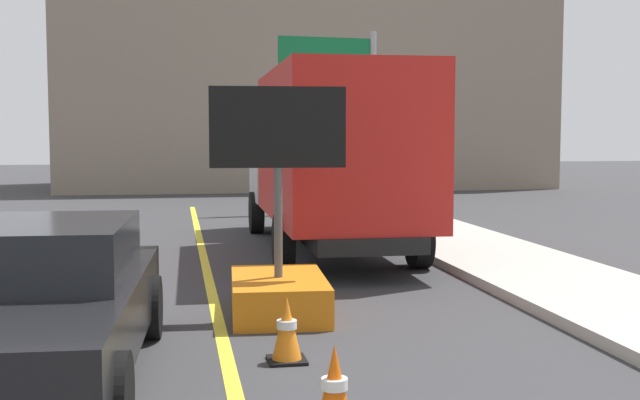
% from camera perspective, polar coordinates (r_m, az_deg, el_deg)
% --- Properties ---
extents(arrow_board_trailer, '(1.60, 1.86, 2.70)m').
position_cam_1_polar(arrow_board_trailer, '(9.45, -3.01, -5.38)').
color(arrow_board_trailer, orange).
rests_on(arrow_board_trailer, ground).
extents(box_truck, '(2.56, 7.82, 3.23)m').
position_cam_1_polar(box_truck, '(14.50, 0.65, 3.26)').
color(box_truck, black).
rests_on(box_truck, ground).
extents(pickup_car, '(2.13, 4.51, 1.38)m').
position_cam_1_polar(pickup_car, '(7.25, -20.00, -7.03)').
color(pickup_car, black).
rests_on(pickup_car, ground).
extents(highway_guide_sign, '(2.78, 0.34, 5.00)m').
position_cam_1_polar(highway_guide_sign, '(22.08, 1.89, 8.05)').
color(highway_guide_sign, gray).
rests_on(highway_guide_sign, ground).
extents(far_building_block, '(19.26, 8.16, 8.34)m').
position_cam_1_polar(far_building_block, '(33.53, -1.27, 8.18)').
color(far_building_block, gray).
rests_on(far_building_block, ground).
extents(traffic_cone_mid_lane, '(0.36, 0.36, 0.66)m').
position_cam_1_polar(traffic_cone_mid_lane, '(5.77, 1.05, -13.59)').
color(traffic_cone_mid_lane, black).
rests_on(traffic_cone_mid_lane, ground).
extents(traffic_cone_far_lane, '(0.36, 0.36, 0.63)m').
position_cam_1_polar(traffic_cone_far_lane, '(7.54, -2.41, -9.32)').
color(traffic_cone_far_lane, black).
rests_on(traffic_cone_far_lane, ground).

